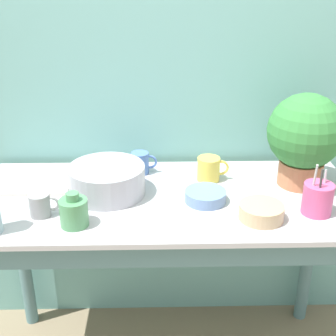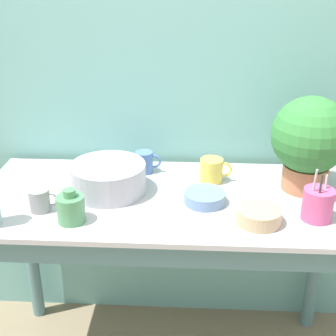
{
  "view_description": "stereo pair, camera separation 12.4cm",
  "coord_description": "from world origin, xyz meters",
  "px_view_note": "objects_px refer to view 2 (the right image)",
  "views": [
    {
      "loc": [
        -0.04,
        -1.26,
        1.71
      ],
      "look_at": [
        0.0,
        0.33,
        0.98
      ],
      "focal_mm": 50.0,
      "sensor_mm": 36.0,
      "label": 1
    },
    {
      "loc": [
        0.09,
        -1.26,
        1.71
      ],
      "look_at": [
        0.0,
        0.33,
        0.98
      ],
      "focal_mm": 50.0,
      "sensor_mm": 36.0,
      "label": 2
    }
  ],
  "objects_px": {
    "mug_yellow": "(212,170)",
    "bowl_small_blue": "(205,197)",
    "mug_blue": "(145,162)",
    "bowl_small_tan": "(259,215)",
    "potted_plant": "(310,140)",
    "mug_grey": "(40,200)",
    "tray_board": "(41,179)",
    "utensil_cup": "(318,204)",
    "bottle_short": "(71,208)",
    "bowl_wash_large": "(108,178)"
  },
  "relations": [
    {
      "from": "bowl_small_blue",
      "to": "utensil_cup",
      "type": "height_order",
      "value": "utensil_cup"
    },
    {
      "from": "potted_plant",
      "to": "mug_yellow",
      "type": "relative_size",
      "value": 2.89
    },
    {
      "from": "potted_plant",
      "to": "mug_grey",
      "type": "bearing_deg",
      "value": -166.95
    },
    {
      "from": "bottle_short",
      "to": "potted_plant",
      "type": "bearing_deg",
      "value": 19.09
    },
    {
      "from": "mug_yellow",
      "to": "bowl_small_blue",
      "type": "bearing_deg",
      "value": -99.74
    },
    {
      "from": "potted_plant",
      "to": "bottle_short",
      "type": "relative_size",
      "value": 3.03
    },
    {
      "from": "bottle_short",
      "to": "utensil_cup",
      "type": "relative_size",
      "value": 0.63
    },
    {
      "from": "bowl_small_blue",
      "to": "utensil_cup",
      "type": "bearing_deg",
      "value": -13.92
    },
    {
      "from": "bowl_small_blue",
      "to": "tray_board",
      "type": "xyz_separation_m",
      "value": [
        -0.67,
        0.15,
        -0.01
      ]
    },
    {
      "from": "bottle_short",
      "to": "bowl_small_tan",
      "type": "relative_size",
      "value": 0.78
    },
    {
      "from": "mug_yellow",
      "to": "potted_plant",
      "type": "bearing_deg",
      "value": -7.21
    },
    {
      "from": "bottle_short",
      "to": "tray_board",
      "type": "bearing_deg",
      "value": 123.13
    },
    {
      "from": "mug_blue",
      "to": "bowl_small_tan",
      "type": "relative_size",
      "value": 0.7
    },
    {
      "from": "bowl_wash_large",
      "to": "bowl_small_blue",
      "type": "bearing_deg",
      "value": -10.88
    },
    {
      "from": "mug_blue",
      "to": "tray_board",
      "type": "xyz_separation_m",
      "value": [
        -0.42,
        -0.11,
        -0.04
      ]
    },
    {
      "from": "mug_grey",
      "to": "bowl_small_tan",
      "type": "relative_size",
      "value": 0.68
    },
    {
      "from": "potted_plant",
      "to": "mug_blue",
      "type": "relative_size",
      "value": 3.38
    },
    {
      "from": "bowl_small_tan",
      "to": "utensil_cup",
      "type": "height_order",
      "value": "utensil_cup"
    },
    {
      "from": "mug_blue",
      "to": "bowl_small_blue",
      "type": "distance_m",
      "value": 0.36
    },
    {
      "from": "mug_grey",
      "to": "bowl_small_blue",
      "type": "relative_size",
      "value": 0.69
    },
    {
      "from": "bottle_short",
      "to": "utensil_cup",
      "type": "xyz_separation_m",
      "value": [
        0.86,
        0.06,
        0.01
      ]
    },
    {
      "from": "potted_plant",
      "to": "tray_board",
      "type": "relative_size",
      "value": 1.34
    },
    {
      "from": "mug_grey",
      "to": "utensil_cup",
      "type": "height_order",
      "value": "utensil_cup"
    },
    {
      "from": "bottle_short",
      "to": "bowl_small_blue",
      "type": "relative_size",
      "value": 0.8
    },
    {
      "from": "bowl_wash_large",
      "to": "mug_grey",
      "type": "distance_m",
      "value": 0.27
    },
    {
      "from": "bottle_short",
      "to": "mug_yellow",
      "type": "bearing_deg",
      "value": 34.64
    },
    {
      "from": "bottle_short",
      "to": "mug_grey",
      "type": "xyz_separation_m",
      "value": [
        -0.13,
        0.07,
        -0.01
      ]
    },
    {
      "from": "mug_yellow",
      "to": "mug_blue",
      "type": "bearing_deg",
      "value": 165.45
    },
    {
      "from": "tray_board",
      "to": "bowl_small_blue",
      "type": "bearing_deg",
      "value": -12.75
    },
    {
      "from": "bowl_wash_large",
      "to": "mug_yellow",
      "type": "distance_m",
      "value": 0.42
    },
    {
      "from": "bowl_small_tan",
      "to": "bottle_short",
      "type": "bearing_deg",
      "value": -177.59
    },
    {
      "from": "mug_grey",
      "to": "utensil_cup",
      "type": "distance_m",
      "value": 0.98
    },
    {
      "from": "bottle_short",
      "to": "mug_blue",
      "type": "relative_size",
      "value": 1.12
    },
    {
      "from": "mug_grey",
      "to": "bottle_short",
      "type": "bearing_deg",
      "value": -27.82
    },
    {
      "from": "bowl_wash_large",
      "to": "mug_yellow",
      "type": "xyz_separation_m",
      "value": [
        0.41,
        0.11,
        -0.01
      ]
    },
    {
      "from": "mug_blue",
      "to": "bowl_small_blue",
      "type": "height_order",
      "value": "mug_blue"
    },
    {
      "from": "bowl_small_tan",
      "to": "utensil_cup",
      "type": "xyz_separation_m",
      "value": [
        0.21,
        0.04,
        0.03
      ]
    },
    {
      "from": "tray_board",
      "to": "utensil_cup",
      "type": "bearing_deg",
      "value": -13.18
    },
    {
      "from": "bowl_wash_large",
      "to": "bowl_small_tan",
      "type": "height_order",
      "value": "bowl_wash_large"
    },
    {
      "from": "mug_grey",
      "to": "mug_yellow",
      "type": "relative_size",
      "value": 0.83
    },
    {
      "from": "mug_yellow",
      "to": "mug_blue",
      "type": "height_order",
      "value": "mug_yellow"
    },
    {
      "from": "bottle_short",
      "to": "mug_grey",
      "type": "relative_size",
      "value": 1.15
    },
    {
      "from": "mug_yellow",
      "to": "bowl_small_tan",
      "type": "height_order",
      "value": "mug_yellow"
    },
    {
      "from": "bowl_small_blue",
      "to": "bottle_short",
      "type": "bearing_deg",
      "value": -161.11
    },
    {
      "from": "bowl_wash_large",
      "to": "tray_board",
      "type": "relative_size",
      "value": 1.05
    },
    {
      "from": "bottle_short",
      "to": "mug_yellow",
      "type": "distance_m",
      "value": 0.6
    },
    {
      "from": "bowl_wash_large",
      "to": "bottle_short",
      "type": "relative_size",
      "value": 2.36
    },
    {
      "from": "potted_plant",
      "to": "utensil_cup",
      "type": "distance_m",
      "value": 0.28
    },
    {
      "from": "bowl_small_blue",
      "to": "mug_yellow",
      "type": "bearing_deg",
      "value": 80.26
    },
    {
      "from": "bottle_short",
      "to": "tray_board",
      "type": "height_order",
      "value": "bottle_short"
    }
  ]
}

